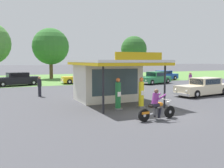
# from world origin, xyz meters

# --- Properties ---
(ground_plane) EXTENTS (300.00, 300.00, 0.00)m
(ground_plane) POSITION_xyz_m (0.00, 0.00, 0.00)
(ground_plane) COLOR #424247
(grass_verge_strip) EXTENTS (120.00, 24.00, 0.01)m
(grass_verge_strip) POSITION_xyz_m (0.00, 30.00, 0.00)
(grass_verge_strip) COLOR #56843D
(grass_verge_strip) RESTS_ON ground
(service_station_kiosk) EXTENTS (5.09, 6.58, 3.48)m
(service_station_kiosk) POSITION_xyz_m (-0.45, 5.30, 1.76)
(service_station_kiosk) COLOR silver
(service_station_kiosk) RESTS_ON ground
(gas_pump_nearside) EXTENTS (0.44, 0.44, 1.95)m
(gas_pump_nearside) POSITION_xyz_m (-1.28, 2.03, 0.89)
(gas_pump_nearside) COLOR slate
(gas_pump_nearside) RESTS_ON ground
(gas_pump_offside) EXTENTS (0.44, 0.44, 1.93)m
(gas_pump_offside) POSITION_xyz_m (0.37, 2.03, 0.88)
(gas_pump_offside) COLOR slate
(gas_pump_offside) RESTS_ON ground
(motorcycle_with_rider) EXTENTS (2.31, 0.70, 1.58)m
(motorcycle_with_rider) POSITION_xyz_m (-0.63, -1.15, 0.65)
(motorcycle_with_rider) COLOR black
(motorcycle_with_rider) RESTS_ON ground
(featured_classic_sedan) EXTENTS (5.64, 2.48, 1.52)m
(featured_classic_sedan) POSITION_xyz_m (8.09, 4.59, 0.69)
(featured_classic_sedan) COLOR beige
(featured_classic_sedan) RESTS_ON ground
(parked_car_back_row_left) EXTENTS (5.50, 3.03, 1.45)m
(parked_car_back_row_left) POSITION_xyz_m (14.79, 19.62, 0.67)
(parked_car_back_row_left) COLOR #19479E
(parked_car_back_row_left) RESTS_ON ground
(parked_car_back_row_far_left) EXTENTS (5.54, 2.79, 1.56)m
(parked_car_back_row_far_left) POSITION_xyz_m (-5.98, 20.02, 0.73)
(parked_car_back_row_far_left) COLOR black
(parked_car_back_row_far_left) RESTS_ON ground
(parked_car_second_row_spare) EXTENTS (5.04, 2.18, 1.43)m
(parked_car_second_row_spare) POSITION_xyz_m (1.87, 19.72, 0.66)
(parked_car_second_row_spare) COLOR gold
(parked_car_second_row_spare) RESTS_ON ground
(parked_car_back_row_right) EXTENTS (5.13, 3.15, 1.54)m
(parked_car_back_row_right) POSITION_xyz_m (10.39, 15.33, 0.69)
(parked_car_back_row_right) COLOR #2D844C
(parked_car_back_row_right) RESTS_ON ground
(bystander_strolling_foreground) EXTENTS (0.34, 0.34, 1.74)m
(bystander_strolling_foreground) POSITION_xyz_m (-0.94, 9.84, 0.92)
(bystander_strolling_foreground) COLOR #2D3351
(bystander_strolling_foreground) RESTS_ON ground
(bystander_admiring_sedan) EXTENTS (0.34, 0.34, 1.69)m
(bystander_admiring_sedan) POSITION_xyz_m (-4.83, 9.68, 0.89)
(bystander_admiring_sedan) COLOR black
(bystander_admiring_sedan) RESTS_ON ground
(bystander_leaning_by_kiosk) EXTENTS (0.38, 0.38, 1.74)m
(bystander_leaning_by_kiosk) POSITION_xyz_m (10.70, 9.12, 0.94)
(bystander_leaning_by_kiosk) COLOR #2D3351
(bystander_leaning_by_kiosk) RESTS_ON ground
(tree_oak_far_left) EXTENTS (5.88, 5.88, 8.19)m
(tree_oak_far_left) POSITION_xyz_m (-0.13, 29.63, 5.23)
(tree_oak_far_left) COLOR brown
(tree_oak_far_left) RESTS_ON ground
(tree_oak_left) EXTENTS (4.80, 4.80, 7.51)m
(tree_oak_left) POSITION_xyz_m (15.23, 29.54, 5.07)
(tree_oak_left) COLOR brown
(tree_oak_left) RESTS_ON ground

